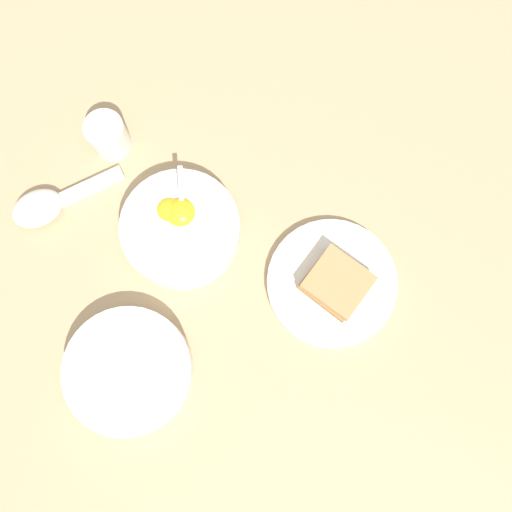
{
  "coord_description": "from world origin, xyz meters",
  "views": [
    {
      "loc": [
        0.12,
        0.12,
        0.9
      ],
      "look_at": [
        -0.07,
        0.12,
        0.02
      ],
      "focal_mm": 42.0,
      "sensor_mm": 36.0,
      "label": 1
    }
  ],
  "objects_px": {
    "egg_bowl": "(180,229)",
    "toast_sandwich": "(337,283)",
    "toast_plate": "(332,283)",
    "congee_bowl": "(129,371)",
    "soup_spoon": "(46,205)",
    "drinking_cup": "(108,135)"
  },
  "relations": [
    {
      "from": "drinking_cup",
      "to": "toast_sandwich",
      "type": "bearing_deg",
      "value": 59.12
    },
    {
      "from": "toast_plate",
      "to": "soup_spoon",
      "type": "relative_size",
      "value": 1.12
    },
    {
      "from": "egg_bowl",
      "to": "toast_plate",
      "type": "distance_m",
      "value": 0.24
    },
    {
      "from": "egg_bowl",
      "to": "drinking_cup",
      "type": "height_order",
      "value": "egg_bowl"
    },
    {
      "from": "toast_plate",
      "to": "toast_sandwich",
      "type": "height_order",
      "value": "toast_sandwich"
    },
    {
      "from": "congee_bowl",
      "to": "soup_spoon",
      "type": "bearing_deg",
      "value": -148.09
    },
    {
      "from": "toast_plate",
      "to": "congee_bowl",
      "type": "xyz_separation_m",
      "value": [
        0.15,
        -0.29,
        0.01
      ]
    },
    {
      "from": "toast_plate",
      "to": "toast_sandwich",
      "type": "xyz_separation_m",
      "value": [
        0.0,
        0.0,
        0.03
      ]
    },
    {
      "from": "toast_sandwich",
      "to": "soup_spoon",
      "type": "height_order",
      "value": "toast_sandwich"
    },
    {
      "from": "toast_sandwich",
      "to": "soup_spoon",
      "type": "distance_m",
      "value": 0.46
    },
    {
      "from": "egg_bowl",
      "to": "toast_sandwich",
      "type": "height_order",
      "value": "egg_bowl"
    },
    {
      "from": "soup_spoon",
      "to": "toast_sandwich",
      "type": "bearing_deg",
      "value": 77.0
    },
    {
      "from": "egg_bowl",
      "to": "drinking_cup",
      "type": "bearing_deg",
      "value": -139.07
    },
    {
      "from": "toast_sandwich",
      "to": "soup_spoon",
      "type": "xyz_separation_m",
      "value": [
        -0.1,
        -0.45,
        -0.02
      ]
    },
    {
      "from": "soup_spoon",
      "to": "congee_bowl",
      "type": "height_order",
      "value": "congee_bowl"
    },
    {
      "from": "soup_spoon",
      "to": "congee_bowl",
      "type": "relative_size",
      "value": 0.95
    },
    {
      "from": "soup_spoon",
      "to": "congee_bowl",
      "type": "xyz_separation_m",
      "value": [
        0.24,
        0.15,
        0.01
      ]
    },
    {
      "from": "drinking_cup",
      "to": "soup_spoon",
      "type": "bearing_deg",
      "value": -38.15
    },
    {
      "from": "soup_spoon",
      "to": "congee_bowl",
      "type": "distance_m",
      "value": 0.29
    },
    {
      "from": "toast_plate",
      "to": "soup_spoon",
      "type": "distance_m",
      "value": 0.45
    },
    {
      "from": "egg_bowl",
      "to": "soup_spoon",
      "type": "height_order",
      "value": "egg_bowl"
    },
    {
      "from": "egg_bowl",
      "to": "toast_sandwich",
      "type": "bearing_deg",
      "value": 72.74
    }
  ]
}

